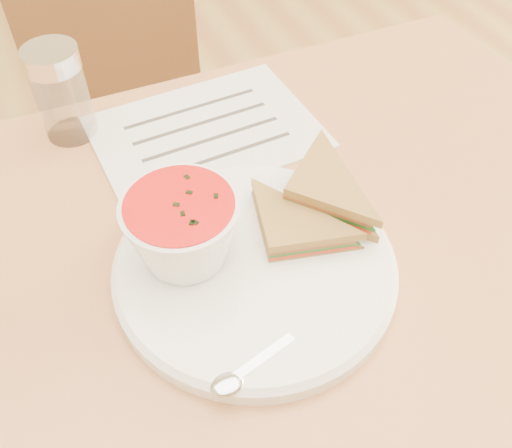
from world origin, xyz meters
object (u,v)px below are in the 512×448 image
dining_table (250,414)px  plate (255,268)px  condiment_shaker (61,93)px  chair_far (117,168)px  soup_bowl (183,233)px

dining_table → plate: 0.38m
plate → condiment_shaker: bearing=112.6°
chair_far → plate: size_ratio=2.83×
plate → soup_bowl: soup_bowl is taller
chair_far → soup_bowl: size_ratio=7.18×
chair_far → condiment_shaker: 0.51m
soup_bowl → condiment_shaker: condiment_shaker is taller
condiment_shaker → dining_table: bearing=-67.4°
plate → soup_bowl: 0.08m
dining_table → chair_far: (-0.05, 0.59, 0.03)m
dining_table → condiment_shaker: (-0.12, 0.29, 0.43)m
plate → condiment_shaker: size_ratio=2.40×
dining_table → plate: (0.00, -0.01, 0.38)m
chair_far → soup_bowl: 0.69m
plate → soup_bowl: bearing=150.9°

